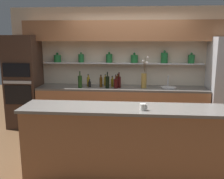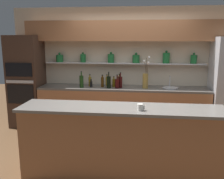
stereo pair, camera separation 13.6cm
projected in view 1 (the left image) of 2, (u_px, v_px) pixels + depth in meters
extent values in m
plane|color=brown|center=(125.00, 154.00, 4.26)|extent=(12.00, 12.00, 0.00)
cube|color=beige|center=(128.00, 67.00, 5.56)|extent=(5.20, 0.10, 2.60)
cube|color=#B7B7BC|center=(122.00, 63.00, 5.41)|extent=(3.45, 0.18, 0.02)
cylinder|color=#19602D|center=(57.00, 59.00, 5.51)|extent=(0.16, 0.16, 0.16)
sphere|color=#19602D|center=(57.00, 54.00, 5.49)|extent=(0.05, 0.05, 0.05)
cylinder|color=#19602D|center=(81.00, 58.00, 5.46)|extent=(0.12, 0.12, 0.18)
sphere|color=#19602D|center=(81.00, 53.00, 5.44)|extent=(0.04, 0.04, 0.04)
cylinder|color=#19602D|center=(109.00, 58.00, 5.41)|extent=(0.14, 0.14, 0.18)
sphere|color=#19602D|center=(109.00, 53.00, 5.38)|extent=(0.05, 0.05, 0.05)
cylinder|color=#19602D|center=(134.00, 59.00, 5.36)|extent=(0.15, 0.15, 0.17)
sphere|color=#19602D|center=(134.00, 54.00, 5.34)|extent=(0.05, 0.05, 0.05)
cylinder|color=#19602D|center=(164.00, 58.00, 5.30)|extent=(0.15, 0.15, 0.22)
sphere|color=#19602D|center=(165.00, 51.00, 5.28)|extent=(0.05, 0.05, 0.05)
cylinder|color=#19602D|center=(191.00, 59.00, 5.26)|extent=(0.13, 0.13, 0.18)
sphere|color=#19602D|center=(192.00, 54.00, 5.24)|extent=(0.05, 0.05, 0.05)
cube|color=#99603D|center=(128.00, 31.00, 5.19)|extent=(4.42, 0.34, 0.42)
cube|color=#99603D|center=(121.00, 109.00, 5.39)|extent=(3.55, 0.62, 0.88)
cube|color=#56514C|center=(121.00, 88.00, 5.30)|extent=(3.55, 0.62, 0.04)
cube|color=#99603D|center=(123.00, 143.00, 3.51)|extent=(2.76, 0.55, 0.98)
cube|color=slate|center=(124.00, 108.00, 3.40)|extent=(2.82, 0.61, 0.04)
cube|color=#3D281E|center=(24.00, 82.00, 5.46)|extent=(0.68, 0.62, 2.00)
cube|color=black|center=(18.00, 95.00, 5.19)|extent=(0.57, 0.02, 0.40)
cube|color=black|center=(16.00, 70.00, 5.09)|extent=(0.57, 0.02, 0.28)
cube|color=#B7B7BC|center=(17.00, 82.00, 5.14)|extent=(0.60, 0.02, 0.06)
cylinder|color=olive|center=(144.00, 81.00, 5.18)|extent=(0.11, 0.11, 0.31)
cylinder|color=#4C3319|center=(146.00, 65.00, 5.10)|extent=(0.04, 0.09, 0.33)
sphere|color=silver|center=(148.00, 57.00, 5.05)|extent=(0.05, 0.05, 0.05)
cylinder|color=#4C3319|center=(145.00, 68.00, 5.12)|extent=(0.02, 0.05, 0.22)
sphere|color=silver|center=(147.00, 63.00, 5.08)|extent=(0.06, 0.06, 0.06)
cylinder|color=#4C3319|center=(144.00, 67.00, 5.12)|extent=(0.05, 0.06, 0.25)
sphere|color=silver|center=(143.00, 61.00, 5.07)|extent=(0.05, 0.05, 0.05)
cylinder|color=#B7B7BC|center=(168.00, 87.00, 5.21)|extent=(0.31, 0.31, 0.02)
cylinder|color=#B7B7BC|center=(168.00, 81.00, 5.30)|extent=(0.02, 0.02, 0.22)
cylinder|color=#B7B7BC|center=(169.00, 76.00, 5.22)|extent=(0.02, 0.12, 0.02)
cylinder|color=#4C2D0C|center=(101.00, 82.00, 5.30)|extent=(0.06, 0.06, 0.20)
cylinder|color=#4C2D0C|center=(101.00, 77.00, 5.27)|extent=(0.03, 0.03, 0.04)
cylinder|color=black|center=(101.00, 75.00, 5.27)|extent=(0.03, 0.03, 0.01)
cylinder|color=#380C0C|center=(116.00, 84.00, 5.17)|extent=(0.09, 0.09, 0.19)
cylinder|color=#380C0C|center=(116.00, 77.00, 5.14)|extent=(0.02, 0.02, 0.08)
cylinder|color=black|center=(116.00, 75.00, 5.13)|extent=(0.03, 0.03, 0.01)
cylinder|color=#193814|center=(80.00, 82.00, 5.22)|extent=(0.09, 0.09, 0.25)
cylinder|color=#193814|center=(80.00, 74.00, 5.19)|extent=(0.02, 0.02, 0.08)
cylinder|color=black|center=(80.00, 72.00, 5.18)|extent=(0.03, 0.03, 0.01)
cylinder|color=#4C2D0C|center=(118.00, 81.00, 5.42)|extent=(0.07, 0.07, 0.21)
cylinder|color=#4C2D0C|center=(118.00, 75.00, 5.39)|extent=(0.03, 0.03, 0.04)
cylinder|color=black|center=(118.00, 74.00, 5.39)|extent=(0.03, 0.03, 0.01)
cylinder|color=#380C0C|center=(119.00, 82.00, 5.25)|extent=(0.08, 0.08, 0.23)
cylinder|color=#380C0C|center=(119.00, 75.00, 5.22)|extent=(0.02, 0.02, 0.08)
cylinder|color=black|center=(119.00, 73.00, 5.21)|extent=(0.03, 0.03, 0.01)
cylinder|color=brown|center=(112.00, 83.00, 5.34)|extent=(0.06, 0.06, 0.16)
cylinder|color=brown|center=(112.00, 78.00, 5.31)|extent=(0.03, 0.03, 0.05)
cylinder|color=black|center=(112.00, 76.00, 5.31)|extent=(0.03, 0.03, 0.01)
cylinder|color=olive|center=(88.00, 82.00, 5.39)|extent=(0.06, 0.06, 0.19)
cylinder|color=olive|center=(88.00, 76.00, 5.36)|extent=(0.03, 0.03, 0.05)
cylinder|color=black|center=(88.00, 75.00, 5.36)|extent=(0.03, 0.03, 0.01)
cylinder|color=olive|center=(105.00, 81.00, 5.48)|extent=(0.06, 0.06, 0.18)
cylinder|color=olive|center=(105.00, 76.00, 5.45)|extent=(0.03, 0.03, 0.05)
cylinder|color=black|center=(105.00, 75.00, 5.45)|extent=(0.03, 0.03, 0.01)
cylinder|color=black|center=(90.00, 84.00, 5.30)|extent=(0.06, 0.06, 0.12)
cylinder|color=black|center=(90.00, 81.00, 5.28)|extent=(0.03, 0.03, 0.04)
cylinder|color=black|center=(89.00, 80.00, 5.28)|extent=(0.03, 0.03, 0.01)
cylinder|color=black|center=(107.00, 82.00, 5.19)|extent=(0.08, 0.08, 0.25)
cylinder|color=black|center=(107.00, 74.00, 5.15)|extent=(0.02, 0.02, 0.08)
cylinder|color=black|center=(107.00, 72.00, 5.14)|extent=(0.03, 0.03, 0.01)
cylinder|color=silver|center=(143.00, 107.00, 3.24)|extent=(0.08, 0.08, 0.09)
cube|color=silver|center=(147.00, 107.00, 3.24)|extent=(0.02, 0.01, 0.06)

